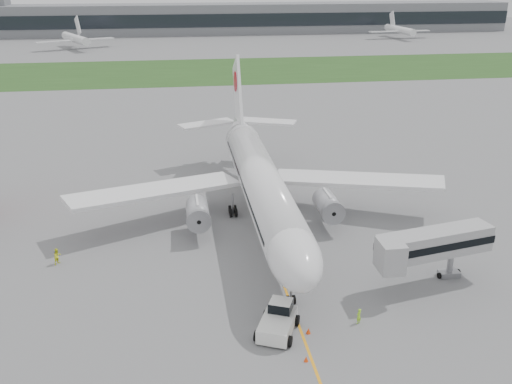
{
  "coord_description": "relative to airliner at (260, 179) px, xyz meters",
  "views": [
    {
      "loc": [
        -10.23,
        -61.22,
        30.24
      ],
      "look_at": [
        -0.89,
        2.0,
        5.06
      ],
      "focal_mm": 40.0,
      "sensor_mm": 36.0,
      "label": 1
    }
  ],
  "objects": [
    {
      "name": "ground",
      "position": [
        0.0,
        -4.87,
        -5.66
      ],
      "size": [
        600.0,
        600.0,
        0.0
      ],
      "primitive_type": "plane",
      "color": "gray",
      "rests_on": "ground"
    },
    {
      "name": "apron_markings",
      "position": [
        0.0,
        -9.87,
        -5.66
      ],
      "size": [
        70.0,
        70.0,
        0.04
      ],
      "primitive_type": null,
      "color": "orange",
      "rests_on": "ground"
    },
    {
      "name": "grass_strip",
      "position": [
        0.0,
        115.13,
        -5.65
      ],
      "size": [
        600.0,
        50.0,
        0.02
      ],
      "primitive_type": "cube",
      "color": "#25491B",
      "rests_on": "ground"
    },
    {
      "name": "terminal_building",
      "position": [
        0.0,
        225.0,
        1.34
      ],
      "size": [
        320.0,
        22.3,
        14.0
      ],
      "color": "slate",
      "rests_on": "ground"
    },
    {
      "name": "airliner",
      "position": [
        0.0,
        0.0,
        0.0
      ],
      "size": [
        48.13,
        53.95,
        17.88
      ],
      "color": "white",
      "rests_on": "ground"
    },
    {
      "name": "pushback_tug",
      "position": [
        -1.99,
        -23.91,
        -4.52
      ],
      "size": [
        4.7,
        5.53,
        2.48
      ],
      "rotation": [
        0.0,
        0.0,
        -0.41
      ],
      "color": "white",
      "rests_on": "ground"
    },
    {
      "name": "jet_bridge",
      "position": [
        14.24,
        -18.35,
        -1.16
      ],
      "size": [
        12.99,
        6.08,
        6.08
      ],
      "rotation": [
        0.0,
        0.0,
        0.2
      ],
      "color": "#A0A0A3",
      "rests_on": "ground"
    },
    {
      "name": "safety_cone_left",
      "position": [
        -0.5,
        -28.51,
        -5.41
      ],
      "size": [
        0.37,
        0.37,
        0.5
      ],
      "primitive_type": "cone",
      "color": "#FF440D",
      "rests_on": "ground"
    },
    {
      "name": "safety_cone_right",
      "position": [
        0.58,
        -24.77,
        -5.38
      ],
      "size": [
        0.41,
        0.41,
        0.56
      ],
      "primitive_type": "cone",
      "color": "#FF440D",
      "rests_on": "ground"
    },
    {
      "name": "ground_crew_near",
      "position": [
        5.46,
        -23.89,
        -4.91
      ],
      "size": [
        0.66,
        0.62,
        1.51
      ],
      "primitive_type": "imported",
      "rotation": [
        0.0,
        0.0,
        3.78
      ],
      "color": "#ADFF2A",
      "rests_on": "ground"
    },
    {
      "name": "ground_crew_far",
      "position": [
        -23.6,
        -8.26,
        -4.74
      ],
      "size": [
        1.1,
        1.14,
        1.85
      ],
      "primitive_type": "imported",
      "rotation": [
        0.0,
        0.0,
        0.93
      ],
      "color": "yellow",
      "rests_on": "ground"
    },
    {
      "name": "distant_aircraft_left",
      "position": [
        -47.22,
        174.79,
        -5.66
      ],
      "size": [
        39.18,
        37.43,
        11.71
      ],
      "primitive_type": null,
      "rotation": [
        0.0,
        0.0,
        0.44
      ],
      "color": "white",
      "rests_on": "ground"
    },
    {
      "name": "distant_aircraft_right",
      "position": [
        94.26,
        190.94,
        -5.66
      ],
      "size": [
        31.18,
        28.08,
        11.1
      ],
      "primitive_type": null,
      "rotation": [
        0.0,
        0.0,
        0.09
      ],
      "color": "white",
      "rests_on": "ground"
    }
  ]
}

